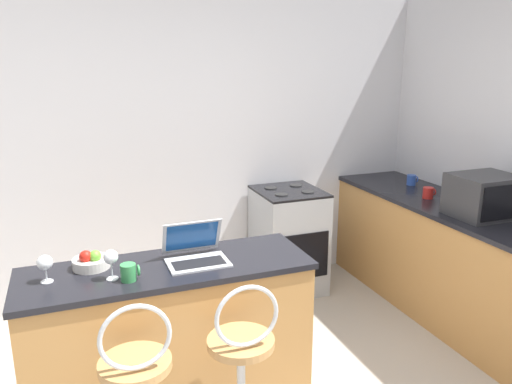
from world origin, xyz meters
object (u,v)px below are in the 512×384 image
stove_range (288,240)px  fruit_bowl (91,261)px  laptop (195,251)px  mug_blue (412,180)px  microwave (484,196)px  bar_stool_far (242,377)px  mug_red (428,193)px  mug_green (129,272)px  wine_glass_tall (111,258)px  wine_glass_short (45,263)px

stove_range → fruit_bowl: fruit_bowl is taller
stove_range → laptop: bearing=-133.1°
fruit_bowl → mug_blue: bearing=17.9°
microwave → mug_blue: 0.97m
fruit_bowl → microwave: bearing=-0.8°
laptop → fruit_bowl: 0.57m
bar_stool_far → mug_red: bearing=29.0°
laptop → stove_range: size_ratio=0.36×
bar_stool_far → laptop: bearing=99.9°
bar_stool_far → mug_green: bearing=141.1°
mug_blue → stove_range: bearing=168.8°
microwave → mug_blue: microwave is taller
wine_glass_tall → mug_blue: bearing=22.0°
bar_stool_far → wine_glass_short: (-0.88, 0.52, 0.55)m
microwave → wine_glass_short: bearing=-178.7°
bar_stool_far → mug_blue: (2.19, 1.55, 0.49)m
microwave → mug_blue: (0.11, 0.96, -0.11)m
mug_red → bar_stool_far: bearing=-151.0°
mug_blue → wine_glass_short: (-3.07, -1.03, 0.06)m
stove_range → mug_green: mug_green is taller
wine_glass_tall → mug_red: wine_glass_tall is taller
bar_stool_far → microwave: (2.08, 0.59, 0.60)m
bar_stool_far → wine_glass_tall: (-0.56, 0.44, 0.56)m
bar_stool_far → fruit_bowl: (-0.66, 0.62, 0.48)m
bar_stool_far → wine_glass_short: wine_glass_short is taller
stove_range → mug_blue: (1.12, -0.22, 0.51)m
microwave → mug_red: (-0.05, 0.54, -0.11)m
mug_red → wine_glass_short: bearing=-168.3°
laptop → fruit_bowl: size_ratio=1.69×
bar_stool_far → laptop: size_ratio=3.00×
wine_glass_short → mug_blue: bearing=18.5°
mug_blue → fruit_bowl: 2.99m
wine_glass_short → fruit_bowl: bearing=24.9°
laptop → wine_glass_short: laptop is taller
bar_stool_far → stove_range: size_ratio=1.10×
wine_glass_tall → mug_green: size_ratio=1.66×
microwave → mug_blue: size_ratio=4.65×
wine_glass_short → fruit_bowl: 0.25m
bar_stool_far → wine_glass_tall: wine_glass_tall is taller
wine_glass_short → laptop: bearing=0.7°
fruit_bowl → mug_red: fruit_bowl is taller
mug_blue → fruit_bowl: (-2.85, -0.92, -0.01)m
wine_glass_tall → mug_red: 2.68m
stove_range → wine_glass_tall: (-1.63, -1.33, 0.58)m
wine_glass_tall → mug_blue: size_ratio=1.66×
laptop → wine_glass_tall: laptop is taller
bar_stool_far → fruit_bowl: size_ratio=5.08×
mug_red → mug_green: size_ratio=1.06×
microwave → wine_glass_tall: (-2.64, -0.15, -0.04)m
stove_range → wine_glass_short: (-1.95, -1.25, 0.57)m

